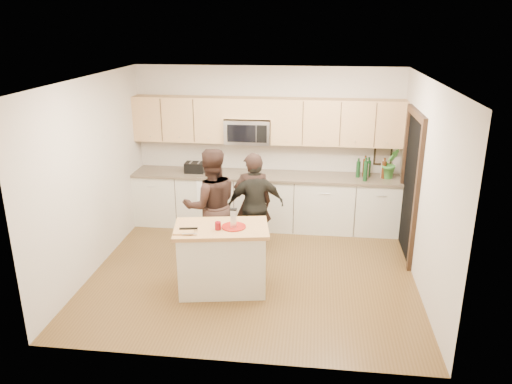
# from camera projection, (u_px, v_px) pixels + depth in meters

# --- Properties ---
(floor) EXTENTS (4.50, 4.50, 0.00)m
(floor) POSITION_uv_depth(u_px,v_px,m) (253.00, 271.00, 7.13)
(floor) COLOR brown
(floor) RESTS_ON ground
(room_shell) EXTENTS (4.52, 4.02, 2.71)m
(room_shell) POSITION_uv_depth(u_px,v_px,m) (253.00, 154.00, 6.57)
(room_shell) COLOR #BCB1A0
(room_shell) RESTS_ON ground
(back_cabinetry) EXTENTS (4.50, 0.66, 0.94)m
(back_cabinetry) POSITION_uv_depth(u_px,v_px,m) (265.00, 200.00, 8.56)
(back_cabinetry) COLOR beige
(back_cabinetry) RESTS_ON ground
(upper_cabinetry) EXTENTS (4.50, 0.33, 0.75)m
(upper_cabinetry) POSITION_uv_depth(u_px,v_px,m) (269.00, 120.00, 8.25)
(upper_cabinetry) COLOR tan
(upper_cabinetry) RESTS_ON ground
(microwave) EXTENTS (0.76, 0.41, 0.40)m
(microwave) POSITION_uv_depth(u_px,v_px,m) (248.00, 131.00, 8.32)
(microwave) COLOR silver
(microwave) RESTS_ON ground
(doorway) EXTENTS (0.06, 1.25, 2.20)m
(doorway) POSITION_uv_depth(u_px,v_px,m) (411.00, 181.00, 7.35)
(doorway) COLOR black
(doorway) RESTS_ON ground
(framed_picture) EXTENTS (0.30, 0.03, 0.38)m
(framed_picture) POSITION_uv_depth(u_px,v_px,m) (383.00, 154.00, 8.36)
(framed_picture) COLOR black
(framed_picture) RESTS_ON ground
(dish_towel) EXTENTS (0.34, 0.60, 0.48)m
(dish_towel) POSITION_uv_depth(u_px,v_px,m) (208.00, 183.00, 8.39)
(dish_towel) COLOR white
(dish_towel) RESTS_ON ground
(island) EXTENTS (1.30, 0.89, 0.90)m
(island) POSITION_uv_depth(u_px,v_px,m) (222.00, 258.00, 6.52)
(island) COLOR beige
(island) RESTS_ON ground
(red_plate) EXTENTS (0.31, 0.31, 0.02)m
(red_plate) POSITION_uv_depth(u_px,v_px,m) (234.00, 227.00, 6.36)
(red_plate) COLOR maroon
(red_plate) RESTS_ON island
(box_grater) EXTENTS (0.08, 0.07, 0.25)m
(box_grater) POSITION_uv_depth(u_px,v_px,m) (233.00, 218.00, 6.30)
(box_grater) COLOR silver
(box_grater) RESTS_ON red_plate
(drink_glass) EXTENTS (0.08, 0.08, 0.10)m
(drink_glass) POSITION_uv_depth(u_px,v_px,m) (218.00, 226.00, 6.28)
(drink_glass) COLOR maroon
(drink_glass) RESTS_ON island
(cutting_board) EXTENTS (0.28, 0.20, 0.02)m
(cutting_board) POSITION_uv_depth(u_px,v_px,m) (184.00, 232.00, 6.20)
(cutting_board) COLOR #B4794B
(cutting_board) RESTS_ON island
(tongs) EXTENTS (0.23, 0.07, 0.02)m
(tongs) POSITION_uv_depth(u_px,v_px,m) (189.00, 228.00, 6.26)
(tongs) COLOR black
(tongs) RESTS_ON cutting_board
(knife) EXTENTS (0.19, 0.05, 0.01)m
(knife) POSITION_uv_depth(u_px,v_px,m) (190.00, 234.00, 6.12)
(knife) COLOR silver
(knife) RESTS_ON cutting_board
(toaster) EXTENTS (0.33, 0.23, 0.17)m
(toaster) POSITION_uv_depth(u_px,v_px,m) (195.00, 167.00, 8.50)
(toaster) COLOR black
(toaster) RESTS_ON back_cabinetry
(bottle_cluster) EXTENTS (0.49, 0.35, 0.39)m
(bottle_cluster) POSITION_uv_depth(u_px,v_px,m) (371.00, 168.00, 8.18)
(bottle_cluster) COLOR black
(bottle_cluster) RESTS_ON back_cabinetry
(orchid) EXTENTS (0.34, 0.31, 0.51)m
(orchid) POSITION_uv_depth(u_px,v_px,m) (391.00, 163.00, 8.13)
(orchid) COLOR #3A7E32
(orchid) RESTS_ON back_cabinetry
(woman_left) EXTENTS (0.63, 0.48, 1.57)m
(woman_left) POSITION_uv_depth(u_px,v_px,m) (253.00, 203.00, 7.55)
(woman_left) COLOR black
(woman_left) RESTS_ON ground
(woman_center) EXTENTS (1.01, 0.91, 1.71)m
(woman_center) POSITION_uv_depth(u_px,v_px,m) (211.00, 206.00, 7.24)
(woman_center) COLOR black
(woman_center) RESTS_ON ground
(woman_right) EXTENTS (0.95, 0.62, 1.49)m
(woman_right) POSITION_uv_depth(u_px,v_px,m) (255.00, 206.00, 7.54)
(woman_right) COLOR black
(woman_right) RESTS_ON ground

